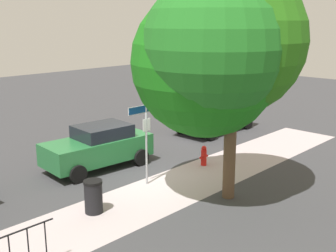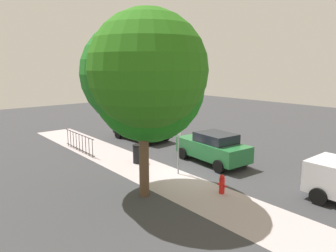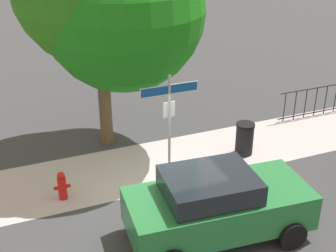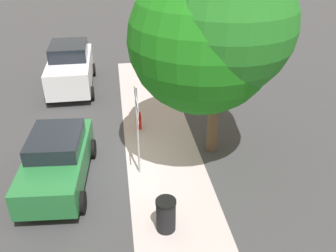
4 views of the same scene
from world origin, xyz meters
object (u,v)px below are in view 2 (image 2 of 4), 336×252
at_px(shade_tree, 145,78).
at_px(trash_bin, 138,154).
at_px(car_green, 213,147).
at_px(fire_hydrant, 222,184).
at_px(car_black, 142,127).
at_px(street_sign, 178,131).

distance_m(shade_tree, trash_bin, 5.55).
distance_m(car_green, trash_bin, 3.94).
height_order(fire_hydrant, trash_bin, trash_bin).
height_order(shade_tree, fire_hydrant, shade_tree).
distance_m(car_green, fire_hydrant, 4.01).
xyz_separation_m(car_black, fire_hydrant, (-9.56, 2.89, -0.47)).
bearing_deg(car_black, fire_hydrant, 158.61).
distance_m(street_sign, shade_tree, 3.48).
bearing_deg(car_black, shade_tree, 141.38).
xyz_separation_m(shade_tree, trash_bin, (3.31, -1.84, -4.06)).
distance_m(street_sign, fire_hydrant, 3.30).
height_order(street_sign, car_black, street_sign).
bearing_deg(street_sign, car_green, -87.86).
bearing_deg(fire_hydrant, car_black, -16.81).
relative_size(car_green, car_black, 0.97).
distance_m(shade_tree, car_green, 6.17).
relative_size(car_black, trash_bin, 4.38).
xyz_separation_m(car_black, trash_bin, (-4.13, 3.19, -0.36)).
bearing_deg(street_sign, shade_tree, 106.96).
xyz_separation_m(car_green, trash_bin, (2.51, 3.02, -0.34)).
bearing_deg(car_black, trash_bin, 137.76).
distance_m(street_sign, car_black, 7.35).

